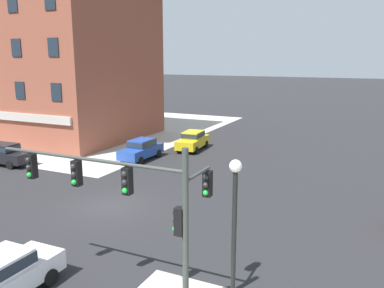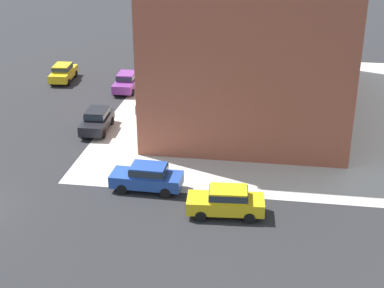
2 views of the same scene
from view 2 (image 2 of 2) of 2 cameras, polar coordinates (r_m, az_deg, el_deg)
The scene contains 7 objects.
sidewalk_far_corner at distance 49.68m, azimuth 11.30°, elevation 3.33°, with size 32.00×32.00×0.02m, color #B7B2A8.
car_main_northbound_near at distance 53.71m, azimuth -6.54°, elevation 6.24°, with size 4.46×2.01×1.68m.
car_main_southbound_far at distance 35.50m, azimuth -4.48°, elevation -3.24°, with size 1.95×4.43×1.68m.
car_cross_westbound at distance 44.80m, azimuth -9.45°, elevation 2.43°, with size 4.48×2.05×1.68m.
car_main_mid at distance 57.62m, azimuth -12.72°, elevation 7.03°, with size 4.53×2.17×1.68m.
car_cross_far at distance 32.78m, azimuth 3.46°, elevation -5.65°, with size 2.16×4.53×1.68m.
storefront_block_near_corner at distance 49.08m, azimuth 6.28°, elevation 12.61°, with size 25.53×14.85×15.15m.
Camera 2 is at (26.60, 17.41, 17.05)m, focal length 53.54 mm.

